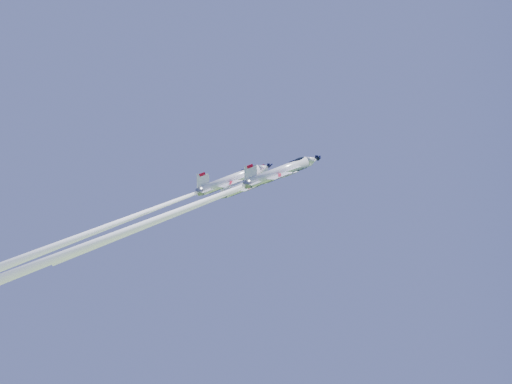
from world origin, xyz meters
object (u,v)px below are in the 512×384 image
(jet_lead, at_px, (204,203))
(jet_slot, at_px, (131,218))
(jet_right, at_px, (178,211))
(jet_left, at_px, (193,206))

(jet_lead, relative_size, jet_slot, 0.92)
(jet_lead, height_order, jet_right, jet_lead)
(jet_left, bearing_deg, jet_slot, -59.42)
(jet_lead, bearing_deg, jet_left, -172.58)
(jet_lead, bearing_deg, jet_slot, -80.40)
(jet_left, height_order, jet_right, jet_right)
(jet_lead, relative_size, jet_left, 1.34)
(jet_left, bearing_deg, jet_lead, 7.42)
(jet_right, bearing_deg, jet_left, 155.25)
(jet_slot, bearing_deg, jet_right, 49.44)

